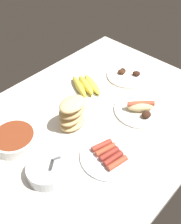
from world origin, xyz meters
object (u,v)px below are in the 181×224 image
(plate_hotdog_assembled, at_px, (140,109))
(bread_stack, at_px, (72,114))
(bowl_coleslaw, at_px, (47,170))
(bowl_chili, at_px, (14,139))
(banana_bunch, at_px, (86,85))
(plate_grilled_meat, at_px, (127,75))
(plate_sausages, at_px, (109,156))

(plate_hotdog_assembled, height_order, bread_stack, bread_stack)
(bowl_coleslaw, distance_m, bowl_chili, 0.21)
(bread_stack, bearing_deg, banana_bunch, 31.32)
(bowl_chili, relative_size, bread_stack, 1.24)
(bowl_coleslaw, relative_size, plate_grilled_meat, 0.70)
(plate_sausages, bearing_deg, plate_grilled_meat, 29.92)
(banana_bunch, distance_m, bowl_chili, 0.45)
(bread_stack, distance_m, plate_sausages, 0.23)
(plate_hotdog_assembled, relative_size, bread_stack, 1.62)
(banana_bunch, height_order, plate_sausages, banana_bunch)
(plate_hotdog_assembled, xyz_separation_m, banana_bunch, (-0.05, 0.30, 0.00))
(banana_bunch, bearing_deg, plate_grilled_meat, -21.93)
(plate_grilled_meat, bearing_deg, bowl_coleslaw, -167.07)
(plate_hotdog_assembled, height_order, plate_sausages, plate_hotdog_assembled)
(bread_stack, relative_size, plate_sausages, 0.64)
(plate_hotdog_assembled, bearing_deg, plate_sausages, -167.95)
(plate_hotdog_assembled, xyz_separation_m, bowl_chili, (-0.50, 0.26, 0.01))
(bowl_coleslaw, xyz_separation_m, plate_grilled_meat, (0.68, 0.16, -0.02))
(bowl_coleslaw, relative_size, plate_sausages, 0.67)
(plate_grilled_meat, bearing_deg, bread_stack, -174.13)
(bowl_chili, distance_m, plate_grilled_meat, 0.67)
(plate_hotdog_assembled, distance_m, bread_stack, 0.32)
(bowl_chili, bearing_deg, bread_stack, -23.47)
(plate_hotdog_assembled, distance_m, bowl_chili, 0.56)
(bowl_coleslaw, distance_m, plate_grilled_meat, 0.70)
(bread_stack, bearing_deg, plate_grilled_meat, 5.87)
(bowl_coleslaw, distance_m, plate_sausages, 0.24)
(plate_hotdog_assembled, xyz_separation_m, bread_stack, (-0.27, 0.16, 0.05))
(bowl_coleslaw, height_order, plate_sausages, bowl_coleslaw)
(banana_bunch, distance_m, plate_sausages, 0.43)
(banana_bunch, bearing_deg, plate_hotdog_assembled, -80.68)
(banana_bunch, xyz_separation_m, plate_sausages, (-0.24, -0.36, -0.01))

